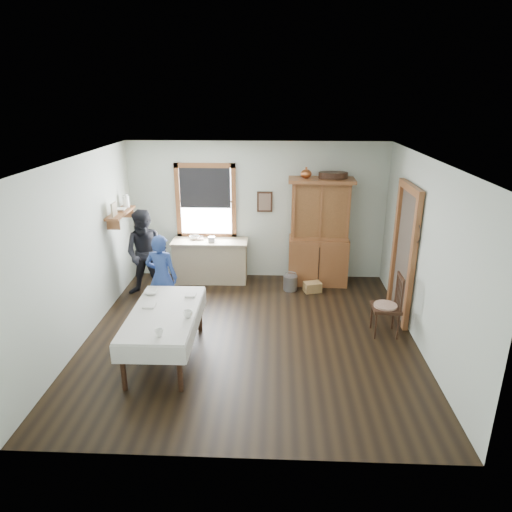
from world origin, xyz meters
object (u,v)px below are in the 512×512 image
work_counter (211,261)px  china_hutch (319,233)px  woman_blue (162,280)px  pail (290,283)px  wicker_basket (312,287)px  spindle_chair (386,305)px  figure_dark (147,257)px  dining_table (165,334)px

work_counter → china_hutch: 2.19m
woman_blue → pail: bearing=-141.2°
pail → wicker_basket: pail is taller
work_counter → pail: work_counter is taller
pail → china_hutch: bearing=35.0°
spindle_chair → pail: bearing=132.1°
work_counter → china_hutch: bearing=-1.3°
wicker_basket → woman_blue: size_ratio=0.23×
pail → figure_dark: size_ratio=0.19×
china_hutch → figure_dark: china_hutch is taller
china_hutch → wicker_basket: (-0.12, -0.44, -0.94)m
china_hutch → work_counter: bearing=-178.8°
china_hutch → figure_dark: bearing=-165.9°
dining_table → spindle_chair: spindle_chair is taller
work_counter → figure_dark: (-1.06, -0.72, 0.33)m
dining_table → spindle_chair: size_ratio=1.81×
dining_table → spindle_chair: bearing=13.9°
dining_table → wicker_basket: bearing=46.5°
wicker_basket → work_counter: bearing=167.1°
spindle_chair → figure_dark: 4.25m
spindle_chair → pail: spindle_chair is taller
work_counter → spindle_chair: (2.98, -2.01, 0.07)m
woman_blue → wicker_basket: bearing=-146.5°
dining_table → woman_blue: (-0.31, 1.19, 0.31)m
spindle_chair → wicker_basket: size_ratio=3.15×
pail → wicker_basket: 0.42m
china_hutch → spindle_chair: bearing=-64.5°
china_hutch → wicker_basket: size_ratio=6.62×
figure_dark → dining_table: bearing=-66.6°
pail → figure_dark: bearing=-173.0°
pail → figure_dark: 2.71m
figure_dark → pail: bearing=9.4°
wicker_basket → spindle_chair: bearing=-57.3°
figure_dark → wicker_basket: bearing=7.2°
work_counter → dining_table: size_ratio=0.82×
china_hutch → dining_table: (-2.35, -2.79, -0.68)m
work_counter → woman_blue: size_ratio=1.09×
china_hutch → pail: 1.10m
dining_table → pail: size_ratio=6.23×
work_counter → figure_dark: bearing=-146.7°
spindle_chair → pail: 2.17m
work_counter → wicker_basket: bearing=-13.7°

